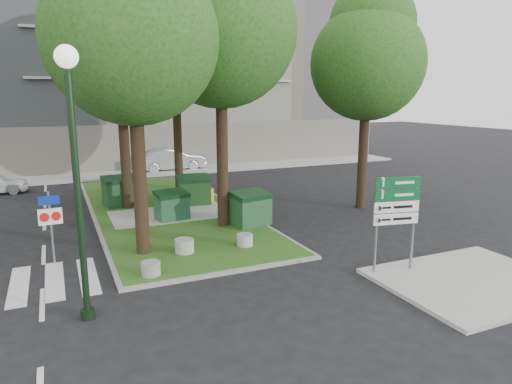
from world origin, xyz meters
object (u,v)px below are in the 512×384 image
tree_median_near_left (134,21)px  tree_median_mid (121,52)px  bollard_left (151,268)px  dumpster_d (251,208)px  bollard_right (245,240)px  tree_street_right (369,52)px  dumpster_b (172,205)px  traffic_sign_pole (50,218)px  tree_median_far (175,32)px  directional_sign (396,209)px  bollard_mid (184,246)px  litter_bin (210,195)px  dumpster_c (194,190)px  dumpster_a (120,191)px  tree_median_near_right (222,15)px  street_lamp (74,154)px  car_silver (171,160)px

tree_median_near_left → tree_median_mid: 6.53m
tree_median_near_left → bollard_left: 7.30m
dumpster_d → bollard_right: (-1.20, -2.27, -0.46)m
bollard_left → tree_street_right: bearing=23.0°
dumpster_b → traffic_sign_pole: traffic_sign_pole is taller
dumpster_d → tree_median_near_left: bearing=-172.7°
dumpster_d → bollard_left: 5.90m
tree_median_far → traffic_sign_pole: (-6.46, -9.09, -6.84)m
traffic_sign_pole → directional_sign: size_ratio=0.83×
directional_sign → bollard_left: bearing=170.6°
bollard_mid → tree_median_far: bearing=75.7°
traffic_sign_pole → litter_bin: bearing=35.5°
tree_street_right → bollard_mid: (-9.36, -3.08, -6.64)m
dumpster_c → litter_bin: 0.97m
tree_median_mid → bollard_left: tree_median_mid is taller
dumpster_b → dumpster_d: (2.64, -2.08, 0.08)m
dumpster_a → dumpster_b: (1.60, -3.37, -0.09)m
tree_median_near_right → traffic_sign_pole: tree_median_near_right is taller
dumpster_a → tree_median_mid: bearing=-64.9°
tree_median_far → dumpster_c: bearing=-95.1°
dumpster_c → street_lamp: street_lamp is taller
tree_median_far → dumpster_a: bearing=-144.4°
litter_bin → bollard_right: bearing=-98.7°
dumpster_b → litter_bin: 3.50m
tree_median_mid → litter_bin: size_ratio=16.02×
tree_median_near_left → directional_sign: tree_median_near_left is taller
tree_median_near_right → car_silver: 16.28m
dumpster_c → bollard_mid: size_ratio=2.60×
bollard_left → car_silver: size_ratio=0.12×
tree_street_right → dumpster_b: bearing=172.8°
tree_street_right → tree_median_near_right: bearing=-175.9°
tree_median_near_left → tree_median_near_right: (3.50, 2.00, 0.67)m
tree_street_right → street_lamp: 14.42m
dumpster_a → litter_bin: size_ratio=2.65×
dumpster_a → bollard_mid: 7.63m
tree_median_near_right → dumpster_b: (-1.73, 1.61, -7.28)m
litter_bin → street_lamp: street_lamp is taller
tree_street_right → street_lamp: bearing=-153.4°
tree_median_mid → tree_street_right: bearing=-21.8°
bollard_right → traffic_sign_pole: (-5.98, 1.15, 1.16)m
tree_street_right → dumpster_a: bearing=156.6°
dumpster_c → dumpster_b: bearing=-119.0°
dumpster_d → car_silver: car_silver is taller
tree_median_near_right → bollard_mid: 8.41m
directional_sign → car_silver: bearing=105.3°
tree_street_right → bollard_left: tree_street_right is taller
tree_median_mid → bollard_right: 10.21m
tree_street_right → traffic_sign_pole: tree_street_right is taller
dumpster_b → dumpster_c: 2.76m
bollard_left → dumpster_a: bearing=87.4°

